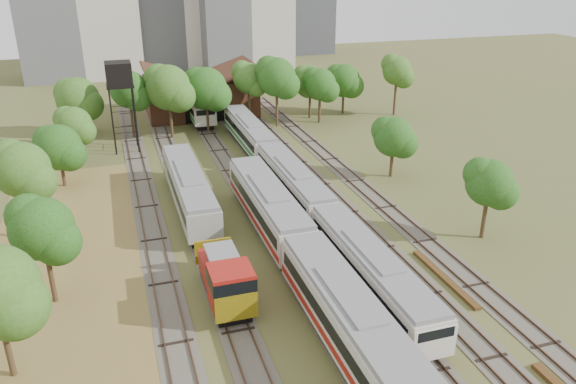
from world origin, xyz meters
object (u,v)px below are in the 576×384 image
object	(u,v)px
railcar_red_set	(301,254)
railcar_green_set	(293,183)
shunter_locomotive	(226,281)
water_tower	(119,77)

from	to	relation	value
railcar_red_set	railcar_green_set	distance (m)	14.51
railcar_red_set	shunter_locomotive	world-z (taller)	railcar_red_set
railcar_red_set	water_tower	size ratio (longest dim) A/B	3.17
shunter_locomotive	water_tower	bearing A→B (deg)	97.47
railcar_red_set	water_tower	world-z (taller)	water_tower
railcar_red_set	railcar_green_set	world-z (taller)	railcar_red_set
shunter_locomotive	water_tower	distance (m)	37.87
water_tower	railcar_green_set	bearing A→B (deg)	-55.09
shunter_locomotive	railcar_green_set	bearing A→B (deg)	57.30
shunter_locomotive	water_tower	xyz separation A→B (m)	(-4.83, 36.83, 7.38)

